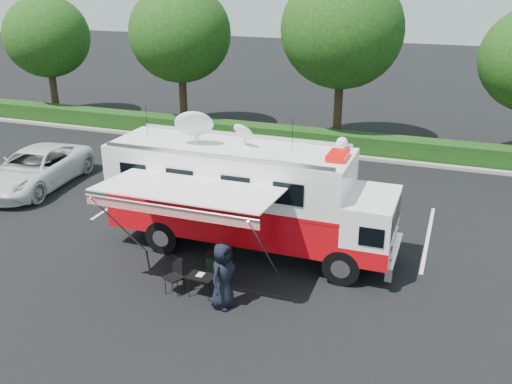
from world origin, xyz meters
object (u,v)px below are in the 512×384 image
folding_table (201,277)px  command_truck (248,196)px  white_suv (37,187)px  trash_bin (216,267)px

folding_table → command_truck: bearing=85.5°
white_suv → trash_bin: 11.51m
trash_bin → white_suv: bearing=155.9°
command_truck → trash_bin: (-0.18, -2.27, -1.46)m
white_suv → folding_table: bearing=-33.3°
command_truck → white_suv: command_truck is taller
white_suv → folding_table: (10.43, -5.57, 0.60)m
folding_table → trash_bin: bearing=85.5°
folding_table → white_suv: bearing=151.9°
command_truck → folding_table: (-0.25, -3.15, -1.33)m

